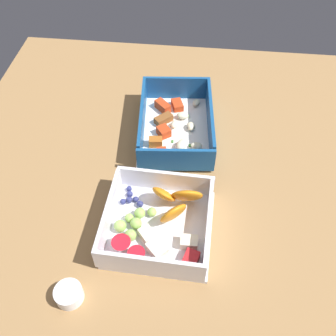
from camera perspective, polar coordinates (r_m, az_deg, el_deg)
name	(u,v)px	position (r cm, az deg, el deg)	size (l,w,h in cm)	color
table_surface	(169,175)	(69.07, 0.09, -0.98)	(80.00, 80.00, 2.00)	#9E7547
pasta_container	(175,125)	(73.87, 1.09, 6.40)	(21.07, 15.27, 5.65)	white
fruit_bowl	(158,223)	(59.83, -1.47, -8.11)	(16.42, 16.44, 5.84)	white
paper_cup_liner	(69,294)	(57.10, -14.51, -17.70)	(3.91, 3.91, 2.11)	white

